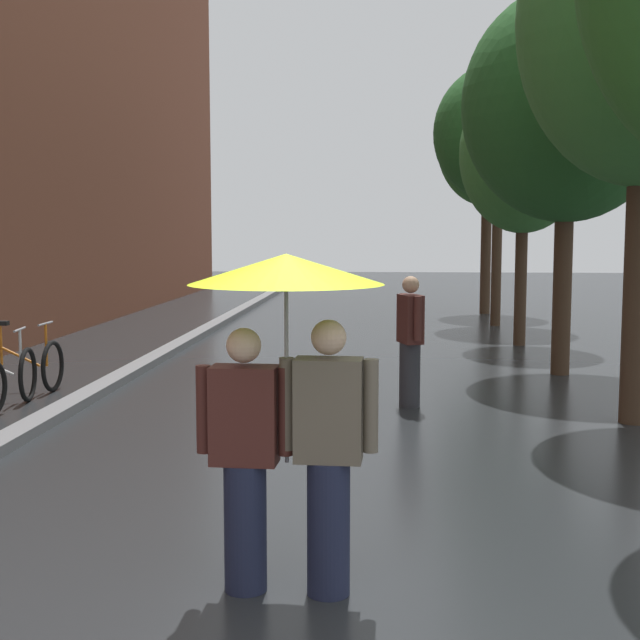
{
  "coord_description": "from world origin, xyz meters",
  "views": [
    {
      "loc": [
        0.63,
        -4.7,
        2.2
      ],
      "look_at": [
        0.02,
        3.34,
        1.35
      ],
      "focal_mm": 48.66,
      "sensor_mm": 36.0,
      "label": 1
    }
  ],
  "objects_px": {
    "street_tree_4": "(499,134)",
    "street_tree_2": "(568,106)",
    "couple_under_umbrella": "(287,366)",
    "street_tree_3": "(524,154)",
    "pedestrian_walking_midground": "(410,341)",
    "street_tree_5": "(488,144)",
    "parked_bicycle_5": "(16,364)"
  },
  "relations": [
    {
      "from": "couple_under_umbrella",
      "to": "street_tree_4",
      "type": "bearing_deg",
      "value": 78.29
    },
    {
      "from": "street_tree_3",
      "to": "couple_under_umbrella",
      "type": "distance_m",
      "value": 12.15
    },
    {
      "from": "couple_under_umbrella",
      "to": "pedestrian_walking_midground",
      "type": "relative_size",
      "value": 1.26
    },
    {
      "from": "street_tree_4",
      "to": "street_tree_2",
      "type": "bearing_deg",
      "value": -88.73
    },
    {
      "from": "pedestrian_walking_midground",
      "to": "street_tree_2",
      "type": "bearing_deg",
      "value": 47.93
    },
    {
      "from": "street_tree_2",
      "to": "couple_under_umbrella",
      "type": "height_order",
      "value": "street_tree_2"
    },
    {
      "from": "street_tree_2",
      "to": "street_tree_4",
      "type": "distance_m",
      "value": 6.7
    },
    {
      "from": "street_tree_3",
      "to": "street_tree_4",
      "type": "bearing_deg",
      "value": 90.65
    },
    {
      "from": "street_tree_4",
      "to": "street_tree_5",
      "type": "xyz_separation_m",
      "value": [
        0.08,
        2.85,
        0.04
      ]
    },
    {
      "from": "street_tree_3",
      "to": "street_tree_5",
      "type": "distance_m",
      "value": 6.26
    },
    {
      "from": "street_tree_3",
      "to": "couple_under_umbrella",
      "type": "bearing_deg",
      "value": -105.16
    },
    {
      "from": "street_tree_5",
      "to": "couple_under_umbrella",
      "type": "xyz_separation_m",
      "value": [
        -3.17,
        -17.75,
        -2.98
      ]
    },
    {
      "from": "pedestrian_walking_midground",
      "to": "parked_bicycle_5",
      "type": "bearing_deg",
      "value": 173.16
    },
    {
      "from": "pedestrian_walking_midground",
      "to": "couple_under_umbrella",
      "type": "bearing_deg",
      "value": -99.01
    },
    {
      "from": "street_tree_4",
      "to": "parked_bicycle_5",
      "type": "xyz_separation_m",
      "value": [
        -7.51,
        -8.65,
        -3.95
      ]
    },
    {
      "from": "pedestrian_walking_midground",
      "to": "street_tree_5",
      "type": "bearing_deg",
      "value": 79.37
    },
    {
      "from": "street_tree_2",
      "to": "pedestrian_walking_midground",
      "type": "relative_size",
      "value": 3.54
    },
    {
      "from": "street_tree_3",
      "to": "parked_bicycle_5",
      "type": "distance_m",
      "value": 9.76
    },
    {
      "from": "street_tree_3",
      "to": "street_tree_5",
      "type": "xyz_separation_m",
      "value": [
        0.04,
        6.22,
        0.78
      ]
    },
    {
      "from": "parked_bicycle_5",
      "to": "couple_under_umbrella",
      "type": "distance_m",
      "value": 7.72
    },
    {
      "from": "street_tree_2",
      "to": "street_tree_4",
      "type": "xyz_separation_m",
      "value": [
        -0.15,
        6.69,
        0.32
      ]
    },
    {
      "from": "street_tree_2",
      "to": "couple_under_umbrella",
      "type": "distance_m",
      "value": 9.2
    },
    {
      "from": "street_tree_4",
      "to": "pedestrian_walking_midground",
      "type": "height_order",
      "value": "street_tree_4"
    },
    {
      "from": "street_tree_2",
      "to": "street_tree_4",
      "type": "height_order",
      "value": "street_tree_4"
    },
    {
      "from": "street_tree_2",
      "to": "street_tree_3",
      "type": "distance_m",
      "value": 3.36
    },
    {
      "from": "street_tree_5",
      "to": "parked_bicycle_5",
      "type": "bearing_deg",
      "value": -123.41
    },
    {
      "from": "street_tree_4",
      "to": "pedestrian_walking_midground",
      "type": "bearing_deg",
      "value": -103.32
    },
    {
      "from": "street_tree_2",
      "to": "pedestrian_walking_midground",
      "type": "distance_m",
      "value": 4.73
    },
    {
      "from": "street_tree_4",
      "to": "parked_bicycle_5",
      "type": "bearing_deg",
      "value": -130.96
    },
    {
      "from": "pedestrian_walking_midground",
      "to": "street_tree_4",
      "type": "bearing_deg",
      "value": 76.68
    },
    {
      "from": "parked_bicycle_5",
      "to": "pedestrian_walking_midground",
      "type": "relative_size",
      "value": 0.67
    },
    {
      "from": "parked_bicycle_5",
      "to": "couple_under_umbrella",
      "type": "relative_size",
      "value": 0.53
    }
  ]
}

